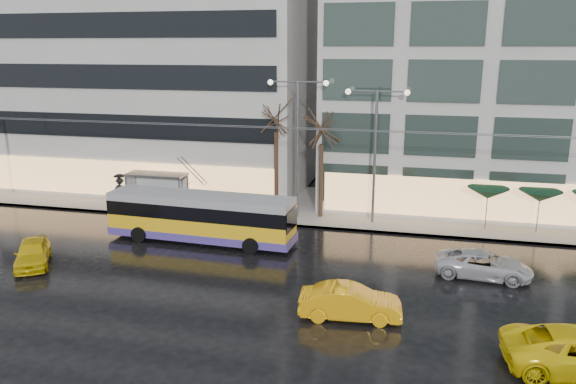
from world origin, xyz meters
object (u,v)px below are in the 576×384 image
(bus_shelter, at_px, (153,182))
(street_lamp_near, at_px, (298,130))
(taxi_a, at_px, (33,253))
(trolleybus, at_px, (201,219))

(bus_shelter, height_order, street_lamp_near, street_lamp_near)
(street_lamp_near, height_order, taxi_a, street_lamp_near)
(taxi_a, bearing_deg, street_lamp_near, 11.82)
(trolleybus, xyz_separation_m, taxi_a, (-7.26, -5.57, -0.72))
(bus_shelter, xyz_separation_m, street_lamp_near, (10.38, 0.11, 4.03))
(bus_shelter, xyz_separation_m, taxi_a, (-1.44, -11.17, -1.28))
(trolleybus, relative_size, street_lamp_near, 1.25)
(trolleybus, bearing_deg, bus_shelter, 136.12)
(taxi_a, bearing_deg, trolleybus, 5.61)
(bus_shelter, bearing_deg, trolleybus, -43.88)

